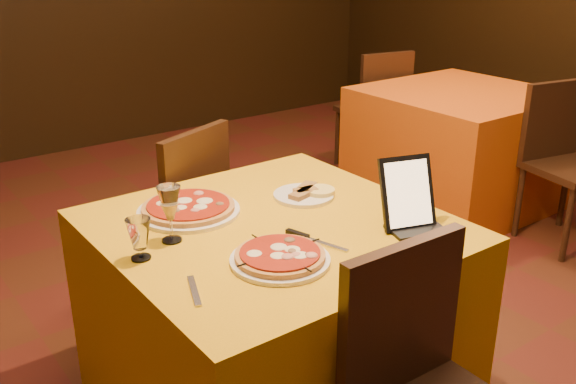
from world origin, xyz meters
TOP-DOWN VIEW (x-y plane):
  - floor at (0.00, 0.00)m, footprint 6.00×7.00m
  - main_table at (-0.54, -0.09)m, footprint 1.10×1.10m
  - side_table at (1.61, 0.85)m, footprint 1.10×1.10m
  - chair_main_far at (-0.54, 0.74)m, footprint 0.62×0.62m
  - chair_side_near at (1.61, 0.05)m, footprint 0.47×0.47m
  - chair_side_far at (1.61, 1.68)m, footprint 0.54×0.54m
  - pizza_near at (-0.69, -0.33)m, footprint 0.30×0.30m
  - pizza_far at (-0.73, 0.16)m, footprint 0.36×0.36m
  - cutlet_dish at (-0.31, 0.03)m, footprint 0.23×0.23m
  - wine_glass at (-0.88, -0.01)m, footprint 0.09×0.09m
  - water_glass at (-1.01, -0.07)m, footprint 0.07×0.07m
  - tablet at (-0.19, -0.37)m, footprint 0.21×0.15m
  - knife at (-0.51, -0.30)m, footprint 0.08×0.21m
  - fork_near at (-0.97, -0.33)m, footprint 0.08×0.16m
  - fork_far at (-0.61, 0.25)m, footprint 0.05×0.14m

SIDE VIEW (x-z plane):
  - floor at x=0.00m, z-range -0.01..0.00m
  - main_table at x=-0.54m, z-range 0.00..0.75m
  - side_table at x=1.61m, z-range 0.00..0.75m
  - chair_main_far at x=-0.54m, z-range 0.00..0.91m
  - chair_side_near at x=1.61m, z-range 0.00..0.91m
  - chair_side_far at x=1.61m, z-range 0.00..0.91m
  - knife at x=-0.51m, z-range 0.75..0.76m
  - fork_near at x=-0.97m, z-range 0.75..0.76m
  - fork_far at x=-0.61m, z-range 0.75..0.76m
  - cutlet_dish at x=-0.31m, z-range 0.75..0.78m
  - pizza_far at x=-0.73m, z-range 0.75..0.78m
  - pizza_near at x=-0.69m, z-range 0.75..0.78m
  - water_glass at x=-1.01m, z-range 0.75..0.88m
  - wine_glass at x=-0.88m, z-range 0.75..0.94m
  - tablet at x=-0.19m, z-range 0.75..0.99m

